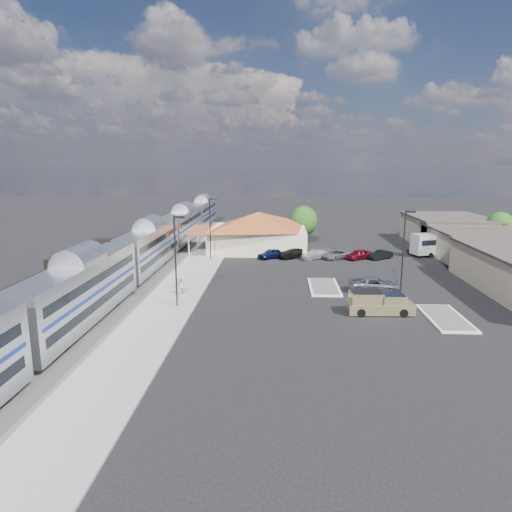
{
  "coord_description": "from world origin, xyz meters",
  "views": [
    {
      "loc": [
        -1.13,
        -48.07,
        13.88
      ],
      "look_at": [
        -3.9,
        5.72,
        2.8
      ],
      "focal_mm": 32.0,
      "sensor_mm": 36.0,
      "label": 1
    }
  ],
  "objects_px": {
    "station_depot": "(258,231)",
    "suv": "(374,284)",
    "pickup_truck": "(380,303)",
    "coach_bus": "(445,243)"
  },
  "relations": [
    {
      "from": "pickup_truck",
      "to": "suv",
      "type": "height_order",
      "value": "pickup_truck"
    },
    {
      "from": "station_depot",
      "to": "suv",
      "type": "height_order",
      "value": "station_depot"
    },
    {
      "from": "pickup_truck",
      "to": "coach_bus",
      "type": "height_order",
      "value": "coach_bus"
    },
    {
      "from": "suv",
      "to": "coach_bus",
      "type": "relative_size",
      "value": 0.52
    },
    {
      "from": "pickup_truck",
      "to": "coach_bus",
      "type": "relative_size",
      "value": 0.56
    },
    {
      "from": "station_depot",
      "to": "pickup_truck",
      "type": "relative_size",
      "value": 3.0
    },
    {
      "from": "station_depot",
      "to": "pickup_truck",
      "type": "height_order",
      "value": "station_depot"
    },
    {
      "from": "station_depot",
      "to": "suv",
      "type": "xyz_separation_m",
      "value": [
        13.9,
        -23.23,
        -2.35
      ]
    },
    {
      "from": "suv",
      "to": "coach_bus",
      "type": "bearing_deg",
      "value": -34.36
    },
    {
      "from": "suv",
      "to": "coach_bus",
      "type": "distance_m",
      "value": 25.28
    }
  ]
}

